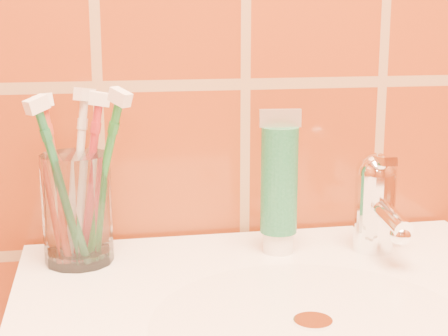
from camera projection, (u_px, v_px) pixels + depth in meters
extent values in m
cylinder|color=silver|center=(313.00, 324.00, 0.63)|extent=(0.30, 0.30, 0.00)
cylinder|color=white|center=(313.00, 322.00, 0.62)|extent=(0.04, 0.04, 0.00)
cylinder|color=white|center=(77.00, 209.00, 0.77)|extent=(0.09, 0.09, 0.13)
cylinder|color=white|center=(278.00, 242.00, 0.82)|extent=(0.04, 0.04, 0.03)
cylinder|color=#17623E|center=(279.00, 180.00, 0.80)|extent=(0.04, 0.04, 0.13)
cube|color=beige|center=(280.00, 118.00, 0.79)|extent=(0.05, 0.01, 0.02)
cylinder|color=white|center=(374.00, 212.00, 0.82)|extent=(0.05, 0.05, 0.09)
sphere|color=white|center=(376.00, 173.00, 0.81)|extent=(0.05, 0.05, 0.05)
cylinder|color=white|center=(388.00, 215.00, 0.78)|extent=(0.02, 0.09, 0.03)
cube|color=white|center=(381.00, 160.00, 0.79)|extent=(0.02, 0.06, 0.01)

